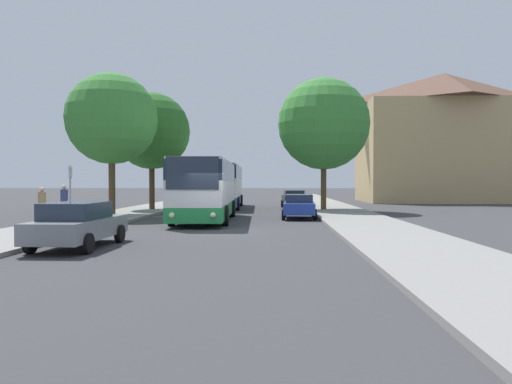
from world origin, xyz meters
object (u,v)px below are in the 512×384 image
object	(u,v)px
tree_right_near	(324,124)
tree_left_far	(152,131)
parked_car_right_far	(294,199)
tree_left_near	(112,119)
pedestrian_waiting_near	(64,202)
bus_stop_sign	(70,187)
pedestrian_waiting_far	(42,205)
bus_middle	(224,185)
parked_car_right_near	(299,206)
parked_car_left_curb	(78,224)
bus_front	(206,189)

from	to	relation	value
tree_right_near	tree_left_far	bearing A→B (deg)	-179.53
parked_car_right_far	tree_left_near	size ratio (longest dim) A/B	0.48
pedestrian_waiting_near	tree_left_far	xyz separation A→B (m)	(1.75, 11.02, 4.74)
bus_stop_sign	pedestrian_waiting_far	size ratio (longest dim) A/B	1.61
pedestrian_waiting_far	tree_right_near	xyz separation A→B (m)	(14.39, 13.16, 5.27)
bus_middle	parked_car_right_near	distance (m)	12.83
parked_car_right_near	parked_car_left_curb	bearing A→B (deg)	62.14
parked_car_right_near	bus_stop_sign	world-z (taller)	bus_stop_sign
parked_car_right_far	pedestrian_waiting_far	world-z (taller)	pedestrian_waiting_far
pedestrian_waiting_far	tree_right_near	distance (m)	20.20
parked_car_left_curb	pedestrian_waiting_near	bearing A→B (deg)	117.02
pedestrian_waiting_far	bus_middle	bearing A→B (deg)	174.21
tree_left_near	tree_left_far	size ratio (longest dim) A/B	1.02
pedestrian_waiting_near	parked_car_right_near	bearing A→B (deg)	120.68
bus_stop_sign	pedestrian_waiting_far	xyz separation A→B (m)	(-0.82, -1.25, -0.84)
bus_front	tree_right_near	world-z (taller)	tree_right_near
parked_car_right_near	pedestrian_waiting_far	distance (m)	13.65
bus_front	parked_car_right_near	xyz separation A→B (m)	(5.16, 1.93, -1.01)
pedestrian_waiting_far	parked_car_right_far	bearing A→B (deg)	159.89
parked_car_left_curb	parked_car_right_far	size ratio (longest dim) A/B	1.09
parked_car_left_curb	tree_left_far	world-z (taller)	tree_left_far
parked_car_left_curb	pedestrian_waiting_near	size ratio (longest dim) A/B	2.50
parked_car_left_curb	pedestrian_waiting_near	distance (m)	10.27
pedestrian_waiting_near	bus_middle	bearing A→B (deg)	169.74
pedestrian_waiting_near	pedestrian_waiting_far	size ratio (longest dim) A/B	1.06
parked_car_right_far	pedestrian_waiting_near	xyz separation A→B (m)	(-12.24, -15.34, 0.31)
parked_car_left_curb	parked_car_right_far	distance (m)	25.80
parked_car_right_near	tree_left_far	world-z (taller)	tree_left_far
parked_car_right_far	tree_right_near	distance (m)	7.22
bus_middle	parked_car_right_far	distance (m)	5.74
parked_car_left_curb	bus_stop_sign	xyz separation A→B (m)	(-3.80, 8.47, 1.09)
parked_car_right_far	tree_left_far	distance (m)	12.41
bus_middle	tree_left_near	world-z (taller)	tree_left_near
tree_left_near	parked_car_right_near	bearing A→B (deg)	-5.88
bus_stop_sign	tree_right_near	world-z (taller)	tree_right_near
parked_car_right_far	pedestrian_waiting_near	distance (m)	19.62
bus_stop_sign	pedestrian_waiting_near	distance (m)	1.28
parked_car_right_near	tree_left_near	bearing A→B (deg)	-3.43
parked_car_right_far	tree_left_near	xyz separation A→B (m)	(-11.45, -10.29, 5.18)
tree_left_near	tree_right_near	size ratio (longest dim) A/B	0.91
tree_left_far	pedestrian_waiting_far	bearing A→B (deg)	-98.39
tree_right_near	bus_middle	bearing A→B (deg)	150.67
parked_car_right_near	tree_left_far	distance (m)	13.58
bus_middle	pedestrian_waiting_far	xyz separation A→B (m)	(-6.77, -17.44, -0.83)
bus_front	bus_stop_sign	xyz separation A→B (m)	(-6.32, -2.73, 0.12)
bus_middle	pedestrian_waiting_near	distance (m)	16.77
bus_middle	parked_car_left_curb	size ratio (longest dim) A/B	2.62
tree_right_near	bus_stop_sign	bearing A→B (deg)	-138.74
parked_car_right_far	bus_stop_sign	xyz separation A→B (m)	(-11.59, -16.12, 1.09)
bus_front	parked_car_right_far	world-z (taller)	bus_front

